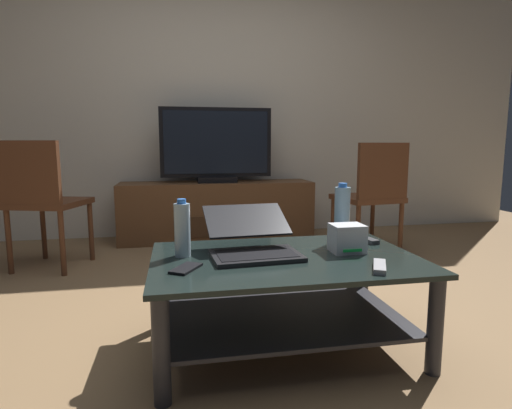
{
  "coord_description": "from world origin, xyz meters",
  "views": [
    {
      "loc": [
        -0.39,
        -1.97,
        0.87
      ],
      "look_at": [
        0.02,
        0.16,
        0.55
      ],
      "focal_mm": 29.09,
      "sensor_mm": 36.0,
      "label": 1
    }
  ],
  "objects_px": {
    "router_box": "(347,238)",
    "cell_phone": "(186,268)",
    "media_cabinet": "(217,211)",
    "coffee_table": "(285,285)",
    "water_bottle_near": "(342,215)",
    "soundbar_remote": "(366,239)",
    "dining_chair": "(373,192)",
    "side_chair": "(42,197)",
    "tv_remote": "(380,267)",
    "water_bottle_far": "(182,229)",
    "laptop": "(252,240)",
    "television": "(216,147)"
  },
  "relations": [
    {
      "from": "coffee_table",
      "to": "router_box",
      "type": "xyz_separation_m",
      "value": [
        0.28,
        0.02,
        0.19
      ]
    },
    {
      "from": "coffee_table",
      "to": "television",
      "type": "distance_m",
      "value": 2.19
    },
    {
      "from": "coffee_table",
      "to": "cell_phone",
      "type": "height_order",
      "value": "cell_phone"
    },
    {
      "from": "cell_phone",
      "to": "tv_remote",
      "type": "distance_m",
      "value": 0.73
    },
    {
      "from": "dining_chair",
      "to": "side_chair",
      "type": "height_order",
      "value": "side_chair"
    },
    {
      "from": "media_cabinet",
      "to": "side_chair",
      "type": "height_order",
      "value": "side_chair"
    },
    {
      "from": "water_bottle_far",
      "to": "laptop",
      "type": "bearing_deg",
      "value": -2.67
    },
    {
      "from": "side_chair",
      "to": "laptop",
      "type": "bearing_deg",
      "value": -47.42
    },
    {
      "from": "side_chair",
      "to": "laptop",
      "type": "distance_m",
      "value": 1.79
    },
    {
      "from": "coffee_table",
      "to": "media_cabinet",
      "type": "relative_size",
      "value": 0.64
    },
    {
      "from": "soundbar_remote",
      "to": "dining_chair",
      "type": "bearing_deg",
      "value": 52.26
    },
    {
      "from": "router_box",
      "to": "cell_phone",
      "type": "relative_size",
      "value": 1.0
    },
    {
      "from": "television",
      "to": "laptop",
      "type": "bearing_deg",
      "value": -91.38
    },
    {
      "from": "side_chair",
      "to": "water_bottle_near",
      "type": "xyz_separation_m",
      "value": [
        1.67,
        -1.21,
        0.03
      ]
    },
    {
      "from": "coffee_table",
      "to": "dining_chair",
      "type": "xyz_separation_m",
      "value": [
        1.05,
        1.32,
        0.22
      ]
    },
    {
      "from": "laptop",
      "to": "water_bottle_far",
      "type": "bearing_deg",
      "value": 177.33
    },
    {
      "from": "water_bottle_near",
      "to": "dining_chair",
      "type": "bearing_deg",
      "value": 57.39
    },
    {
      "from": "tv_remote",
      "to": "water_bottle_near",
      "type": "bearing_deg",
      "value": 113.86
    },
    {
      "from": "dining_chair",
      "to": "water_bottle_far",
      "type": "xyz_separation_m",
      "value": [
        -1.47,
        -1.23,
        0.02
      ]
    },
    {
      "from": "side_chair",
      "to": "laptop",
      "type": "xyz_separation_m",
      "value": [
        1.21,
        -1.32,
        -0.05
      ]
    },
    {
      "from": "cell_phone",
      "to": "side_chair",
      "type": "bearing_deg",
      "value": 152.89
    },
    {
      "from": "router_box",
      "to": "cell_phone",
      "type": "height_order",
      "value": "router_box"
    },
    {
      "from": "water_bottle_far",
      "to": "soundbar_remote",
      "type": "relative_size",
      "value": 1.52
    },
    {
      "from": "router_box",
      "to": "cell_phone",
      "type": "xyz_separation_m",
      "value": [
        -0.7,
        -0.13,
        -0.06
      ]
    },
    {
      "from": "side_chair",
      "to": "tv_remote",
      "type": "height_order",
      "value": "side_chair"
    },
    {
      "from": "router_box",
      "to": "soundbar_remote",
      "type": "height_order",
      "value": "router_box"
    },
    {
      "from": "television",
      "to": "water_bottle_near",
      "type": "xyz_separation_m",
      "value": [
        0.41,
        -1.92,
        -0.31
      ]
    },
    {
      "from": "television",
      "to": "tv_remote",
      "type": "height_order",
      "value": "television"
    },
    {
      "from": "dining_chair",
      "to": "laptop",
      "type": "bearing_deg",
      "value": -133.45
    },
    {
      "from": "router_box",
      "to": "soundbar_remote",
      "type": "relative_size",
      "value": 0.87
    },
    {
      "from": "router_box",
      "to": "coffee_table",
      "type": "bearing_deg",
      "value": -175.7
    },
    {
      "from": "router_box",
      "to": "side_chair",
      "type": "bearing_deg",
      "value": 139.83
    },
    {
      "from": "water_bottle_near",
      "to": "tv_remote",
      "type": "height_order",
      "value": "water_bottle_near"
    },
    {
      "from": "media_cabinet",
      "to": "television",
      "type": "xyz_separation_m",
      "value": [
        0.0,
        -0.02,
        0.58
      ]
    },
    {
      "from": "television",
      "to": "cell_phone",
      "type": "xyz_separation_m",
      "value": [
        -0.33,
        -2.22,
        -0.44
      ]
    },
    {
      "from": "dining_chair",
      "to": "soundbar_remote",
      "type": "bearing_deg",
      "value": -117.83
    },
    {
      "from": "soundbar_remote",
      "to": "cell_phone",
      "type": "bearing_deg",
      "value": -170.77
    },
    {
      "from": "coffee_table",
      "to": "cell_phone",
      "type": "xyz_separation_m",
      "value": [
        -0.41,
        -0.11,
        0.13
      ]
    },
    {
      "from": "coffee_table",
      "to": "laptop",
      "type": "height_order",
      "value": "laptop"
    },
    {
      "from": "laptop",
      "to": "television",
      "type": "bearing_deg",
      "value": 88.62
    },
    {
      "from": "media_cabinet",
      "to": "router_box",
      "type": "distance_m",
      "value": 2.15
    },
    {
      "from": "tv_remote",
      "to": "side_chair",
      "type": "bearing_deg",
      "value": 162.18
    },
    {
      "from": "television",
      "to": "tv_remote",
      "type": "distance_m",
      "value": 2.42
    },
    {
      "from": "soundbar_remote",
      "to": "tv_remote",
      "type": "bearing_deg",
      "value": -119.2
    },
    {
      "from": "media_cabinet",
      "to": "coffee_table",
      "type": "bearing_deg",
      "value": -87.86
    },
    {
      "from": "media_cabinet",
      "to": "tv_remote",
      "type": "height_order",
      "value": "media_cabinet"
    },
    {
      "from": "router_box",
      "to": "water_bottle_near",
      "type": "bearing_deg",
      "value": 75.52
    },
    {
      "from": "water_bottle_near",
      "to": "soundbar_remote",
      "type": "relative_size",
      "value": 1.79
    },
    {
      "from": "cell_phone",
      "to": "tv_remote",
      "type": "height_order",
      "value": "tv_remote"
    },
    {
      "from": "dining_chair",
      "to": "side_chair",
      "type": "distance_m",
      "value": 2.39
    }
  ]
}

